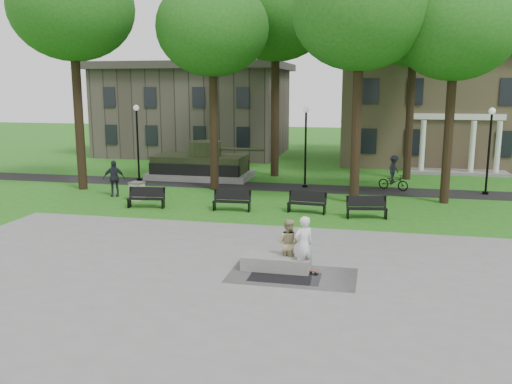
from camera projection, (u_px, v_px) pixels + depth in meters
ground at (249, 245)px, 20.24m from camera, size 120.00×120.00×0.00m
plaza at (210, 295)px, 15.44m from camera, size 22.00×16.00×0.02m
footpath at (296, 188)px, 31.74m from camera, size 44.00×2.60×0.01m
building_right at (449, 106)px, 42.21m from camera, size 17.00×12.00×8.60m
building_left at (195, 112)px, 47.27m from camera, size 15.00×10.00×7.20m
tree_0 at (72, 8)px, 29.47m from camera, size 6.80×6.80×12.97m
tree_1 at (212, 28)px, 29.53m from camera, size 6.20×6.20×11.63m
tree_2 at (360, 12)px, 25.86m from camera, size 6.60×6.60×12.16m
tree_3 at (456, 28)px, 26.01m from camera, size 6.00×6.00×11.19m
tree_4 at (276, 13)px, 34.00m from camera, size 7.20×7.20×13.50m
tree_5 at (415, 22)px, 32.83m from camera, size 6.40×6.40×12.44m
lamp_left at (137, 136)px, 33.60m from camera, size 0.36×0.36×4.73m
lamp_mid at (306, 140)px, 31.39m from camera, size 0.36×0.36×4.73m
lamp_right at (489, 144)px, 29.28m from camera, size 0.36×0.36×4.73m
tank_monument at (201, 165)px, 34.85m from camera, size 7.45×3.40×2.40m
puddle at (285, 277)px, 16.83m from camera, size 2.20×1.20×0.00m
concrete_block at (276, 262)px, 17.57m from camera, size 2.20×1.01×0.45m
skateboard at (307, 270)px, 17.35m from camera, size 0.80×0.42×0.07m
skateboarder at (303, 245)px, 17.05m from camera, size 0.81×0.76×1.85m
friend_watching at (288, 243)px, 17.56m from camera, size 0.92×0.79×1.64m
pedestrian_walker at (114, 178)px, 29.16m from camera, size 1.23×0.82×1.95m
cyclist at (394, 176)px, 30.92m from camera, size 1.87×1.30×2.00m
park_bench_0 at (147, 197)px, 26.50m from camera, size 1.84×0.74×1.00m
park_bench_1 at (232, 200)px, 25.85m from camera, size 1.82×0.63×1.00m
park_bench_2 at (307, 202)px, 25.41m from camera, size 1.83×0.69×1.00m
park_bench_3 at (367, 207)px, 24.37m from camera, size 1.85×0.83×1.00m
trash_bin at (137, 191)px, 28.23m from camera, size 0.76×0.76×0.96m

